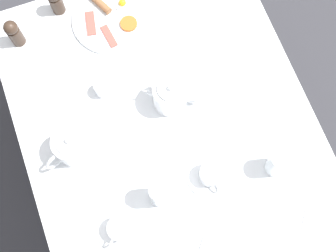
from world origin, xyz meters
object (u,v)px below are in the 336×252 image
Objects in this scene: teapot_far at (171,95)px; water_glass_short at (160,194)px; teacup_with_saucer_right at (211,175)px; spoon_for_tea at (48,83)px; teacup_with_saucer_left at (121,229)px; salt_grinder at (14,33)px; pepper_grinder at (55,0)px; teapot_near at (72,146)px; water_glass_tall at (278,163)px; fork_spare at (268,118)px; knife_by_plate at (308,205)px; creamer_jug at (103,88)px; breakfast_plate at (110,18)px; fork_by_plate at (184,40)px.

water_glass_short is (-0.14, -0.29, 0.02)m from teapot_far.
teacup_with_saucer_right is 0.64m from spoon_for_tea.
teacup_with_saucer_left is 1.25× the size of salt_grinder.
teapot_near is at bearing -100.85° from pepper_grinder.
teapot_near is 0.32m from water_glass_short.
fork_spare is (0.05, 0.16, -0.06)m from water_glass_tall.
teapot_near is 1.28× the size of teacup_with_saucer_left.
teacup_with_saucer_right is at bearing 1.92° from water_glass_short.
knife_by_plate is at bearing -89.48° from fork_spare.
knife_by_plate is 0.95m from spoon_for_tea.
creamer_jug is at bearing -28.48° from spoon_for_tea.
teapot_near is 2.61× the size of creamer_jug.
teacup_with_saucer_right is at bearing 168.08° from water_glass_tall.
salt_grinder is at bearing 104.73° from spoon_for_tea.
teapot_near is (-0.26, -0.42, 0.05)m from breakfast_plate.
salt_grinder is 0.91m from fork_spare.
creamer_jug is 0.20m from spoon_for_tea.
teapot_near reaches higher than breakfast_plate.
teacup_with_saucer_right is at bearing -69.08° from pepper_grinder.
spoon_for_tea is at bearing -150.02° from breakfast_plate.
creamer_jug is at bearing 129.63° from knife_by_plate.
teapot_near is 0.36m from teapot_far.
water_glass_short is 0.45m from fork_spare.
teapot_near is at bearing -133.19° from creamer_jug.
teacup_with_saucer_left is 0.91× the size of spoon_for_tea.
teapot_far is at bearing 125.54° from water_glass_tall.
knife_by_plate is (0.49, -0.59, -0.03)m from creamer_jug.
teapot_far is 1.05× the size of fork_spare.
water_glass_tall is 1.60× the size of creamer_jug.
teacup_with_saucer_right is 1.07× the size of water_glass_short.
knife_by_plate is at bearing -60.08° from pepper_grinder.
fork_by_plate is at bearing -96.30° from teapot_far.
teacup_with_saucer_right is at bearing -54.45° from teapot_near.
fork_by_plate is 0.70m from knife_by_plate.
water_glass_tall is 0.17m from knife_by_plate.
fork_spare is at bearing -54.63° from breakfast_plate.
water_glass_tall is 0.98m from salt_grinder.
creamer_jug is 0.41× the size of fork_by_plate.
fork_by_plate is (0.12, 0.20, -0.05)m from teapot_far.
fork_by_plate is (0.33, 0.08, -0.03)m from creamer_jug.
teapot_near reaches higher than knife_by_plate.
creamer_jug is 0.45× the size of knife_by_plate.
teacup_with_saucer_right is 0.83× the size of fork_spare.
water_glass_short is at bearing -82.02° from creamer_jug.
pepper_grinder is at bearing 98.80° from creamer_jug.
teacup_with_saucer_left is 0.60m from knife_by_plate.
creamer_jug is 0.62× the size of pepper_grinder.
spoon_for_tea is (-0.12, -0.26, -0.06)m from pepper_grinder.
fork_by_plate and fork_spare have the same top height.
breakfast_plate is 1.42× the size of teapot_far.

